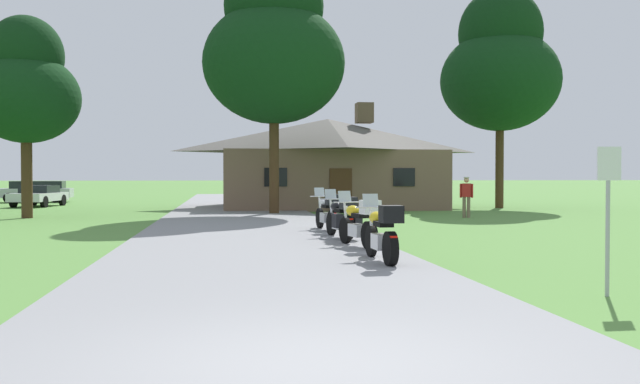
# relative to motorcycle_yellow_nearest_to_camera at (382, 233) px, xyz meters

# --- Properties ---
(ground_plane) EXTENTS (500.00, 500.00, 0.00)m
(ground_plane) POSITION_rel_motorcycle_yellow_nearest_to_camera_xyz_m (-2.31, 13.03, -0.62)
(ground_plane) COLOR #56893D
(asphalt_driveway) EXTENTS (6.40, 80.00, 0.06)m
(asphalt_driveway) POSITION_rel_motorcycle_yellow_nearest_to_camera_xyz_m (-2.31, 11.03, -0.59)
(asphalt_driveway) COLOR gray
(asphalt_driveway) RESTS_ON ground
(motorcycle_yellow_nearest_to_camera) EXTENTS (0.66, 2.08, 1.30)m
(motorcycle_yellow_nearest_to_camera) POSITION_rel_motorcycle_yellow_nearest_to_camera_xyz_m (0.00, 0.00, 0.00)
(motorcycle_yellow_nearest_to_camera) COLOR black
(motorcycle_yellow_nearest_to_camera) RESTS_ON asphalt_driveway
(motorcycle_yellow_second_in_row) EXTENTS (0.85, 2.06, 1.30)m
(motorcycle_yellow_second_in_row) POSITION_rel_motorcycle_yellow_nearest_to_camera_xyz_m (0.11, 2.80, 0.00)
(motorcycle_yellow_second_in_row) COLOR black
(motorcycle_yellow_second_in_row) RESTS_ON asphalt_driveway
(motorcycle_black_third_in_row) EXTENTS (0.91, 2.08, 1.30)m
(motorcycle_black_third_in_row) POSITION_rel_motorcycle_yellow_nearest_to_camera_xyz_m (0.08, 5.01, -0.01)
(motorcycle_black_third_in_row) COLOR black
(motorcycle_black_third_in_row) RESTS_ON asphalt_driveway
(motorcycle_white_farthest_in_row) EXTENTS (0.73, 2.08, 1.30)m
(motorcycle_white_farthest_in_row) POSITION_rel_motorcycle_yellow_nearest_to_camera_xyz_m (0.10, 7.74, 0.00)
(motorcycle_white_farthest_in_row) COLOR black
(motorcycle_white_farthest_in_row) RESTS_ON asphalt_driveway
(stone_lodge) EXTENTS (11.99, 8.78, 5.75)m
(stone_lodge) POSITION_rel_motorcycle_yellow_nearest_to_camera_xyz_m (2.60, 23.87, 1.88)
(stone_lodge) COLOR brown
(stone_lodge) RESTS_ON ground
(bystander_red_shirt_near_lodge) EXTENTS (0.51, 0.34, 1.69)m
(bystander_red_shirt_near_lodge) POSITION_rel_motorcycle_yellow_nearest_to_camera_xyz_m (6.92, 14.13, 0.33)
(bystander_red_shirt_near_lodge) COLOR #75664C
(bystander_red_shirt_near_lodge) RESTS_ON ground
(metal_signpost_roadside) EXTENTS (0.36, 0.06, 2.14)m
(metal_signpost_roadside) POSITION_rel_motorcycle_yellow_nearest_to_camera_xyz_m (2.39, -3.80, 0.73)
(metal_signpost_roadside) COLOR #9EA0A5
(metal_signpost_roadside) RESTS_ON ground
(tree_by_lodge_front) EXTENTS (6.36, 6.36, 11.70)m
(tree_by_lodge_front) POSITION_rel_motorcycle_yellow_nearest_to_camera_xyz_m (-0.80, 17.64, 6.91)
(tree_by_lodge_front) COLOR #422D19
(tree_by_lodge_front) RESTS_ON ground
(tree_left_near) EXTENTS (4.34, 4.34, 8.28)m
(tree_left_near) POSITION_rel_motorcycle_yellow_nearest_to_camera_xyz_m (-11.04, 16.41, 4.79)
(tree_left_near) COLOR #422D19
(tree_left_near) RESTS_ON ground
(tree_right_of_lodge) EXTENTS (6.40, 6.40, 11.84)m
(tree_right_of_lodge) POSITION_rel_motorcycle_yellow_nearest_to_camera_xyz_m (11.75, 22.17, 7.02)
(tree_right_of_lodge) COLOR #422D19
(tree_right_of_lodge) RESTS_ON ground
(parked_silver_suv_far_left) EXTENTS (4.70, 2.11, 1.40)m
(parked_silver_suv_far_left) POSITION_rel_motorcycle_yellow_nearest_to_camera_xyz_m (-15.28, 33.93, 0.16)
(parked_silver_suv_far_left) COLOR #ADAFB7
(parked_silver_suv_far_left) RESTS_ON ground
(parked_white_sedan_far_left) EXTENTS (2.43, 4.42, 1.20)m
(parked_white_sedan_far_left) POSITION_rel_motorcycle_yellow_nearest_to_camera_xyz_m (-13.44, 27.52, 0.02)
(parked_white_sedan_far_left) COLOR silver
(parked_white_sedan_far_left) RESTS_ON ground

